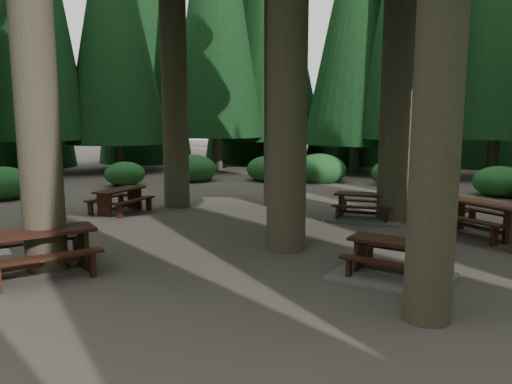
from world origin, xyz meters
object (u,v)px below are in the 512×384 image
at_px(picnic_table_a, 393,265).
at_px(picnic_table_d, 483,214).
at_px(picnic_table_c, 364,210).
at_px(picnic_table_e, 40,245).
at_px(picnic_table_b, 120,197).

height_order(picnic_table_a, picnic_table_d, picnic_table_d).
height_order(picnic_table_a, picnic_table_c, picnic_table_c).
bearing_deg(picnic_table_e, picnic_table_c, 3.07).
bearing_deg(picnic_table_d, picnic_table_a, -74.07).
relative_size(picnic_table_a, picnic_table_c, 1.02).
xyz_separation_m(picnic_table_b, picnic_table_e, (2.57, -5.25, 0.08)).
relative_size(picnic_table_c, picnic_table_e, 0.90).
xyz_separation_m(picnic_table_c, picnic_table_e, (-4.24, -7.44, 0.32)).
distance_m(picnic_table_a, picnic_table_d, 4.30).
xyz_separation_m(picnic_table_d, picnic_table_e, (-7.27, -6.58, 0.00)).
distance_m(picnic_table_a, picnic_table_b, 8.86).
bearing_deg(picnic_table_b, picnic_table_d, -80.76).
height_order(picnic_table_a, picnic_table_b, picnic_table_b).
xyz_separation_m(picnic_table_a, picnic_table_b, (-8.43, 2.72, 0.25)).
bearing_deg(picnic_table_d, picnic_table_c, -160.81).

